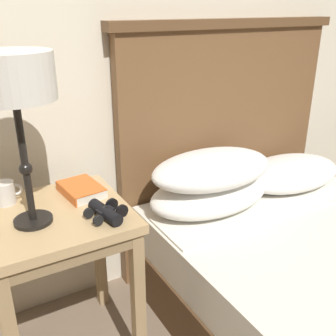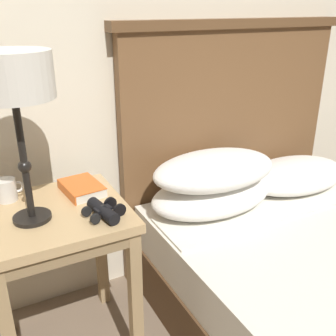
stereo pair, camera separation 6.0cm
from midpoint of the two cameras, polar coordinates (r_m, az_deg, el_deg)
wall_back at (r=1.83m, az=-2.67°, el=21.14°), size 8.00×0.06×2.60m
nightstand at (r=1.53m, az=-14.78°, el=-9.27°), size 0.51×0.49×0.66m
bed at (r=1.81m, az=23.15°, el=-15.11°), size 1.27×1.79×1.29m
table_lamp at (r=1.29m, az=-20.47°, el=11.62°), size 0.25×0.25×0.57m
book_on_nightstand at (r=1.58m, az=-11.41°, el=-2.88°), size 0.15×0.21×0.04m
binoculars_pair at (r=1.39m, az=-8.13°, el=-6.16°), size 0.15×0.16×0.05m
coffee_mug at (r=1.59m, az=-21.38°, el=-2.99°), size 0.10×0.08×0.08m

